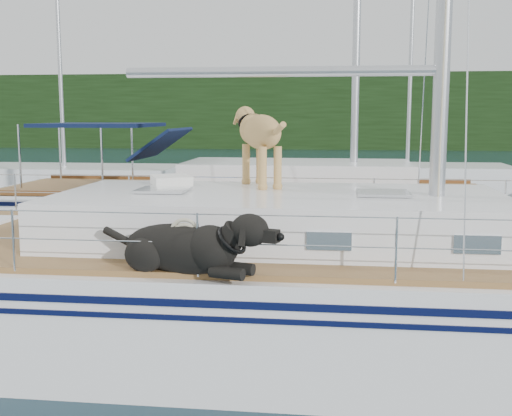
# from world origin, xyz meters

# --- Properties ---
(ground) EXTENTS (120.00, 120.00, 0.00)m
(ground) POSITION_xyz_m (0.00, 0.00, 0.00)
(ground) COLOR black
(ground) RESTS_ON ground
(tree_line) EXTENTS (90.00, 3.00, 6.00)m
(tree_line) POSITION_xyz_m (0.00, 45.00, 3.00)
(tree_line) COLOR black
(tree_line) RESTS_ON ground
(shore_bank) EXTENTS (92.00, 1.00, 1.20)m
(shore_bank) POSITION_xyz_m (0.00, 46.20, 0.60)
(shore_bank) COLOR #595147
(shore_bank) RESTS_ON ground
(main_sailboat) EXTENTS (12.00, 4.03, 14.01)m
(main_sailboat) POSITION_xyz_m (0.09, -0.00, 0.68)
(main_sailboat) COLOR white
(main_sailboat) RESTS_ON ground
(neighbor_sailboat) EXTENTS (11.00, 3.50, 13.30)m
(neighbor_sailboat) POSITION_xyz_m (-0.45, 6.36, 0.63)
(neighbor_sailboat) COLOR white
(neighbor_sailboat) RESTS_ON ground
(bg_boat_west) EXTENTS (8.00, 3.00, 11.65)m
(bg_boat_west) POSITION_xyz_m (-8.00, 14.00, 0.45)
(bg_boat_west) COLOR white
(bg_boat_west) RESTS_ON ground
(bg_boat_center) EXTENTS (7.20, 3.00, 11.65)m
(bg_boat_center) POSITION_xyz_m (4.00, 16.00, 0.45)
(bg_boat_center) COLOR white
(bg_boat_center) RESTS_ON ground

